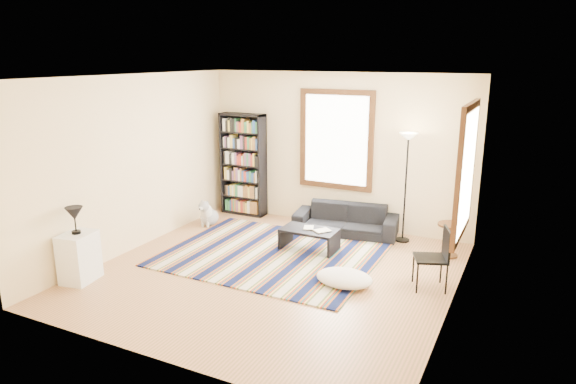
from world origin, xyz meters
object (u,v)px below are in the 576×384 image
at_px(sofa, 346,220).
at_px(dog, 209,212).
at_px(side_table, 450,240).
at_px(floor_lamp, 405,188).
at_px(folding_chair, 431,258).
at_px(coffee_table, 309,240).
at_px(floor_cushion, 344,278).
at_px(bookshelf, 243,165).
at_px(white_cabinet, 79,257).

distance_m(sofa, dog, 2.54).
xyz_separation_m(side_table, dog, (-4.28, -0.38, -0.02)).
relative_size(floor_lamp, folding_chair, 2.16).
bearing_deg(coffee_table, floor_lamp, 41.02).
xyz_separation_m(floor_cushion, floor_lamp, (0.29, 2.08, 0.83)).
distance_m(floor_lamp, folding_chair, 1.90).
height_order(bookshelf, floor_lamp, bookshelf).
relative_size(floor_cushion, dog, 1.59).
height_order(side_table, dog, side_table).
xyz_separation_m(sofa, dog, (-2.45, -0.65, -0.01)).
bearing_deg(sofa, dog, -173.91).
bearing_deg(floor_lamp, folding_chair, -65.00).
height_order(coffee_table, folding_chair, folding_chair).
relative_size(floor_cushion, folding_chair, 0.93).
relative_size(coffee_table, side_table, 1.67).
xyz_separation_m(bookshelf, side_table, (4.07, -0.54, -0.73)).
height_order(side_table, white_cabinet, white_cabinet).
height_order(floor_cushion, folding_chair, folding_chair).
height_order(bookshelf, side_table, bookshelf).
height_order(folding_chair, white_cabinet, folding_chair).
height_order(floor_cushion, side_table, side_table).
xyz_separation_m(coffee_table, side_table, (2.09, 0.73, 0.09)).
relative_size(sofa, coffee_table, 2.00).
distance_m(coffee_table, dog, 2.22).
bearing_deg(side_table, floor_lamp, 155.94).
relative_size(bookshelf, floor_lamp, 1.08).
height_order(sofa, folding_chair, folding_chair).
bearing_deg(floor_lamp, floor_cushion, -97.99).
bearing_deg(sofa, floor_lamp, -3.03).
distance_m(sofa, bookshelf, 2.38).
bearing_deg(floor_lamp, side_table, -24.06).
bearing_deg(sofa, floor_cushion, -79.18).
bearing_deg(white_cabinet, bookshelf, 73.82).
height_order(sofa, side_table, side_table).
bearing_deg(coffee_table, white_cabinet, -134.08).
xyz_separation_m(side_table, white_cabinet, (-4.50, -3.22, 0.08)).
relative_size(bookshelf, floor_cushion, 2.51).
distance_m(coffee_table, white_cabinet, 3.47).
height_order(sofa, coffee_table, sofa).
distance_m(floor_cushion, folding_chair, 1.19).
bearing_deg(dog, sofa, 13.58).
height_order(sofa, floor_lamp, floor_lamp).
relative_size(coffee_table, floor_lamp, 0.48).
height_order(sofa, dog, sofa).
xyz_separation_m(sofa, white_cabinet, (-2.68, -3.49, 0.09)).
bearing_deg(white_cabinet, folding_chair, 13.64).
distance_m(bookshelf, dog, 1.20).
relative_size(bookshelf, side_table, 3.70).
bearing_deg(coffee_table, folding_chair, -15.64).
distance_m(floor_lamp, dog, 3.60).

